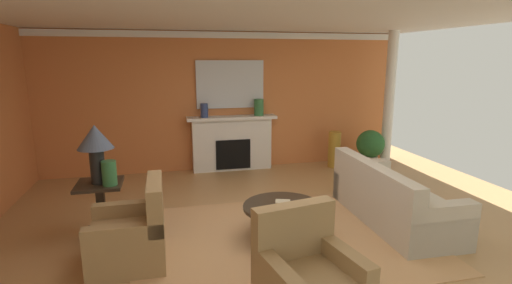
{
  "coord_description": "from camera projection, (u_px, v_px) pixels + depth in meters",
  "views": [
    {
      "loc": [
        -1.15,
        -4.42,
        2.25
      ],
      "look_at": [
        0.17,
        1.15,
        1.0
      ],
      "focal_mm": 26.95,
      "sensor_mm": 36.0,
      "label": 1
    }
  ],
  "objects": [
    {
      "name": "ground_plane",
      "position": [
        264.0,
        237.0,
        4.95
      ],
      "size": [
        9.23,
        9.23,
        0.0
      ],
      "primitive_type": "plane",
      "color": "tan"
    },
    {
      "name": "wall_fireplace",
      "position": [
        223.0,
        102.0,
        7.82
      ],
      "size": [
        7.7,
        0.12,
        2.77
      ],
      "primitive_type": "cube",
      "color": "#CC723D",
      "rests_on": "ground_plane"
    },
    {
      "name": "ceiling_panel",
      "position": [
        258.0,
        12.0,
        4.63
      ],
      "size": [
        7.7,
        7.15,
        0.06
      ],
      "primitive_type": "cube",
      "color": "white"
    },
    {
      "name": "crown_moulding",
      "position": [
        222.0,
        35.0,
        7.46
      ],
      "size": [
        7.7,
        0.08,
        0.12
      ],
      "primitive_type": "cube",
      "color": "white"
    },
    {
      "name": "area_rug",
      "position": [
        282.0,
        238.0,
        4.9
      ],
      "size": [
        3.63,
        2.68,
        0.01
      ],
      "primitive_type": "cube",
      "color": "tan",
      "rests_on": "ground_plane"
    },
    {
      "name": "fireplace",
      "position": [
        232.0,
        144.0,
        7.83
      ],
      "size": [
        1.8,
        0.35,
        1.11
      ],
      "color": "white",
      "rests_on": "ground_plane"
    },
    {
      "name": "mantel_mirror",
      "position": [
        230.0,
        84.0,
        7.69
      ],
      "size": [
        1.36,
        0.04,
        0.95
      ],
      "primitive_type": "cube",
      "color": "silver"
    },
    {
      "name": "sofa",
      "position": [
        391.0,
        201.0,
        5.36
      ],
      "size": [
        0.94,
        2.12,
        0.85
      ],
      "color": "beige",
      "rests_on": "ground_plane"
    },
    {
      "name": "armchair_near_window",
      "position": [
        132.0,
        237.0,
        4.26
      ],
      "size": [
        0.81,
        0.81,
        0.95
      ],
      "color": "#9E7A4C",
      "rests_on": "ground_plane"
    },
    {
      "name": "armchair_facing_fireplace",
      "position": [
        308.0,
        283.0,
        3.39
      ],
      "size": [
        0.94,
        0.94,
        0.95
      ],
      "color": "#9E7A4C",
      "rests_on": "ground_plane"
    },
    {
      "name": "coffee_table",
      "position": [
        283.0,
        214.0,
        4.83
      ],
      "size": [
        1.0,
        1.0,
        0.45
      ],
      "color": "#2D2319",
      "rests_on": "ground_plane"
    },
    {
      "name": "side_table",
      "position": [
        101.0,
        205.0,
        4.95
      ],
      "size": [
        0.56,
        0.56,
        0.7
      ],
      "color": "#2D2319",
      "rests_on": "ground_plane"
    },
    {
      "name": "table_lamp",
      "position": [
        95.0,
        143.0,
        4.77
      ],
      "size": [
        0.44,
        0.44,
        0.75
      ],
      "color": "black",
      "rests_on": "side_table"
    },
    {
      "name": "vase_mantel_right",
      "position": [
        259.0,
        107.0,
        7.75
      ],
      "size": [
        0.2,
        0.2,
        0.33
      ],
      "primitive_type": "cylinder",
      "color": "#33703D",
      "rests_on": "fireplace"
    },
    {
      "name": "vase_tall_corner",
      "position": [
        334.0,
        149.0,
        8.06
      ],
      "size": [
        0.26,
        0.26,
        0.76
      ],
      "primitive_type": "cylinder",
      "color": "#B7892D",
      "rests_on": "ground_plane"
    },
    {
      "name": "vase_on_side_table",
      "position": [
        109.0,
        173.0,
        4.77
      ],
      "size": [
        0.18,
        0.18,
        0.31
      ],
      "primitive_type": "cylinder",
      "color": "#33703D",
      "rests_on": "side_table"
    },
    {
      "name": "vase_mantel_left",
      "position": [
        204.0,
        110.0,
        7.51
      ],
      "size": [
        0.15,
        0.15,
        0.27
      ],
      "primitive_type": "cylinder",
      "color": "navy",
      "rests_on": "fireplace"
    },
    {
      "name": "book_red_cover",
      "position": [
        283.0,
        203.0,
        4.81
      ],
      "size": [
        0.22,
        0.19,
        0.05
      ],
      "primitive_type": "cube",
      "rotation": [
        0.0,
        0.0,
        -0.31
      ],
      "color": "tan",
      "rests_on": "coffee_table"
    },
    {
      "name": "potted_plant",
      "position": [
        370.0,
        147.0,
        7.79
      ],
      "size": [
        0.56,
        0.56,
        0.83
      ],
      "color": "#BCB29E",
      "rests_on": "ground_plane"
    },
    {
      "name": "column_white",
      "position": [
        389.0,
        103.0,
        7.64
      ],
      "size": [
        0.2,
        0.2,
        2.77
      ],
      "primitive_type": "cylinder",
      "color": "white",
      "rests_on": "ground_plane"
    }
  ]
}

